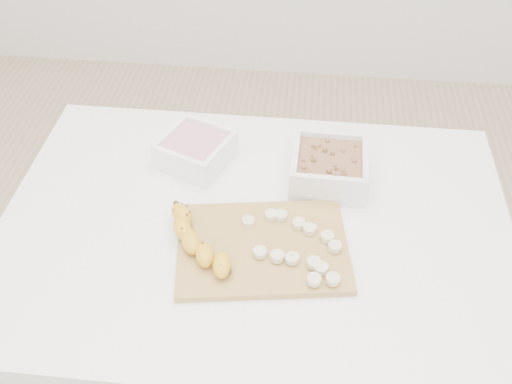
# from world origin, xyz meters

# --- Properties ---
(table) EXTENTS (1.00, 0.70, 0.75)m
(table) POSITION_xyz_m (0.00, 0.00, 0.65)
(table) COLOR white
(table) RESTS_ON ground
(bowl_yogurt) EXTENTS (0.18, 0.18, 0.06)m
(bowl_yogurt) POSITION_xyz_m (-0.15, 0.18, 0.78)
(bowl_yogurt) COLOR white
(bowl_yogurt) RESTS_ON table
(bowl_granola) EXTENTS (0.16, 0.16, 0.07)m
(bowl_granola) POSITION_xyz_m (0.14, 0.14, 0.79)
(bowl_granola) COLOR white
(bowl_granola) RESTS_ON table
(cutting_board) EXTENTS (0.34, 0.27, 0.01)m
(cutting_board) POSITION_xyz_m (0.02, -0.06, 0.76)
(cutting_board) COLOR #B68745
(cutting_board) RESTS_ON table
(banana) EXTENTS (0.14, 0.20, 0.03)m
(banana) POSITION_xyz_m (-0.09, -0.08, 0.78)
(banana) COLOR gold
(banana) RESTS_ON cutting_board
(banana_slices) EXTENTS (0.19, 0.18, 0.02)m
(banana_slices) POSITION_xyz_m (0.09, -0.06, 0.77)
(banana_slices) COLOR beige
(banana_slices) RESTS_ON cutting_board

